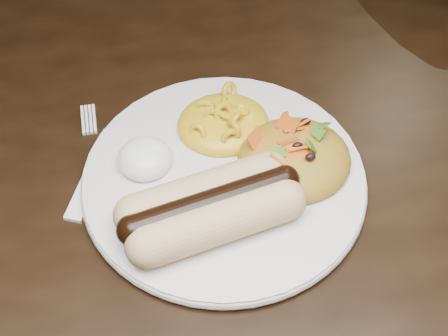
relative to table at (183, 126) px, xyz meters
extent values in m
cube|color=black|center=(0.00, 0.00, 0.07)|extent=(1.60, 0.90, 0.04)
cylinder|color=silver|center=(0.02, -0.16, 0.10)|extent=(0.26, 0.26, 0.01)
cylinder|color=#F4D88F|center=(0.00, -0.22, 0.12)|extent=(0.12, 0.06, 0.03)
cylinder|color=#F4D88F|center=(0.00, -0.18, 0.12)|extent=(0.12, 0.06, 0.03)
cylinder|color=black|center=(0.00, -0.20, 0.13)|extent=(0.13, 0.05, 0.03)
ellipsoid|color=gold|center=(0.03, -0.10, 0.12)|extent=(0.10, 0.09, 0.03)
ellipsoid|color=white|center=(-0.05, -0.13, 0.12)|extent=(0.06, 0.06, 0.03)
ellipsoid|color=#CF4812|center=(0.08, -0.16, 0.12)|extent=(0.10, 0.09, 0.04)
cube|color=white|center=(-0.09, -0.13, 0.09)|extent=(0.08, 0.15, 0.00)
camera|label=1|loc=(-0.05, -0.51, 0.56)|focal=55.00mm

